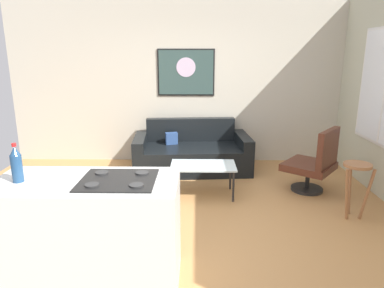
% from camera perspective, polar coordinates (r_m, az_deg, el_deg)
% --- Properties ---
extents(ground, '(6.40, 6.40, 0.04)m').
position_cam_1_polar(ground, '(4.25, -0.56, -12.60)').
color(ground, '#B9824B').
extents(back_wall, '(6.40, 0.05, 2.80)m').
position_cam_1_polar(back_wall, '(6.22, -0.02, 9.88)').
color(back_wall, beige).
rests_on(back_wall, ground).
extents(couch, '(1.97, 1.09, 0.82)m').
position_cam_1_polar(couch, '(5.87, -0.04, -1.62)').
color(couch, black).
rests_on(couch, ground).
extents(coffee_table, '(0.89, 0.52, 0.44)m').
position_cam_1_polar(coffee_table, '(4.79, 1.83, -3.89)').
color(coffee_table, silver).
rests_on(coffee_table, ground).
extents(armchair, '(0.88, 0.88, 0.93)m').
position_cam_1_polar(armchair, '(5.18, 19.48, -2.92)').
color(armchair, black).
rests_on(armchair, ground).
extents(bar_stool, '(0.36, 0.36, 0.68)m').
position_cam_1_polar(bar_stool, '(4.53, 25.31, -4.83)').
color(bar_stool, '#98623C').
rests_on(bar_stool, ground).
extents(kitchen_counter, '(1.49, 0.70, 0.96)m').
position_cam_1_polar(kitchen_counter, '(3.13, -16.42, -13.76)').
color(kitchen_counter, silver).
rests_on(kitchen_counter, ground).
extents(soda_bottle, '(0.09, 0.09, 0.32)m').
position_cam_1_polar(soda_bottle, '(3.07, -26.79, -3.03)').
color(soda_bottle, navy).
rests_on(soda_bottle, kitchen_counter).
extents(wall_painting, '(0.99, 0.03, 0.80)m').
position_cam_1_polar(wall_painting, '(6.16, -0.99, 11.63)').
color(wall_painting, black).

